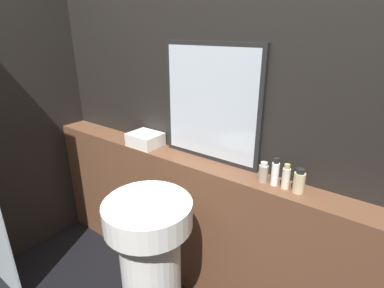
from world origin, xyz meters
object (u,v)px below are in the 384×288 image
pedestal_sink (151,264)px  body_wash_bottle (299,182)px  conditioner_bottle (275,173)px  mirror (211,104)px  shampoo_bottle (263,173)px  lotion_bottle (286,177)px  towel_stack (145,139)px

pedestal_sink → body_wash_bottle: size_ratio=7.25×
pedestal_sink → conditioner_bottle: bearing=45.6°
mirror → shampoo_bottle: (0.39, -0.08, -0.29)m
lotion_bottle → shampoo_bottle: bearing=180.0°
pedestal_sink → body_wash_bottle: body_wash_bottle is taller
towel_stack → body_wash_bottle: bearing=0.0°
mirror → shampoo_bottle: size_ratio=6.31×
mirror → lotion_bottle: 0.59m
shampoo_bottle → conditioner_bottle: conditioner_bottle is taller
conditioner_bottle → body_wash_bottle: (0.12, 0.00, -0.01)m
mirror → towel_stack: mirror is taller
pedestal_sink → conditioner_bottle: 0.82m
shampoo_bottle → lotion_bottle: 0.12m
shampoo_bottle → mirror: bearing=168.7°
pedestal_sink → mirror: (0.00, 0.54, 0.77)m
pedestal_sink → mirror: 0.94m
shampoo_bottle → lotion_bottle: size_ratio=0.83×
towel_stack → mirror: bearing=9.2°
shampoo_bottle → lotion_bottle: (0.12, 0.00, 0.01)m
towel_stack → lotion_bottle: 0.98m
lotion_bottle → pedestal_sink: bearing=-137.8°
towel_stack → body_wash_bottle: (1.05, 0.00, 0.01)m
towel_stack → conditioner_bottle: bearing=-0.0°
pedestal_sink → towel_stack: (-0.47, 0.46, 0.47)m
pedestal_sink → mirror: mirror is taller
body_wash_bottle → towel_stack: bearing=180.0°
lotion_bottle → body_wash_bottle: size_ratio=1.05×
towel_stack → lotion_bottle: bearing=0.0°
lotion_bottle → body_wash_bottle: lotion_bottle is taller
pedestal_sink → towel_stack: size_ratio=4.25×
pedestal_sink → conditioner_bottle: conditioner_bottle is taller
conditioner_bottle → lotion_bottle: conditioner_bottle is taller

